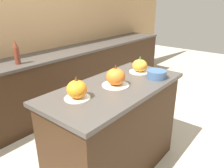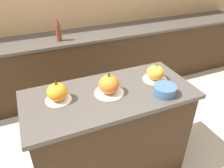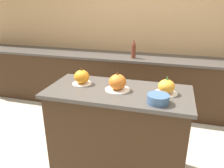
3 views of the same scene
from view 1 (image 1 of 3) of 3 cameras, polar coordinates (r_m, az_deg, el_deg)
name	(u,v)px [view 1 (image 1 of 3)]	position (r m, az deg, el deg)	size (l,w,h in m)	color
wall_back	(4,29)	(3.22, -26.38, 12.84)	(8.00, 0.06, 2.50)	tan
kitchen_island	(116,131)	(2.07, 1.00, -12.19)	(1.35, 0.63, 0.92)	#382314
back_counter	(27,92)	(3.13, -21.34, -2.06)	(6.00, 0.60, 0.88)	#382314
pumpkin_cake_left	(77,90)	(1.61, -9.16, -1.53)	(0.19, 0.19, 0.18)	silver
pumpkin_cake_center	(116,78)	(1.82, 1.06, 1.69)	(0.23, 0.23, 0.19)	silver
pumpkin_cake_right	(140,66)	(2.20, 7.26, 4.65)	(0.21, 0.21, 0.17)	silver
bottle_tall	(16,53)	(2.81, -23.68, 7.48)	(0.06, 0.06, 0.29)	maroon
mixing_bowl	(157,74)	(2.06, 11.56, 2.49)	(0.18, 0.18, 0.07)	#3D5B84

